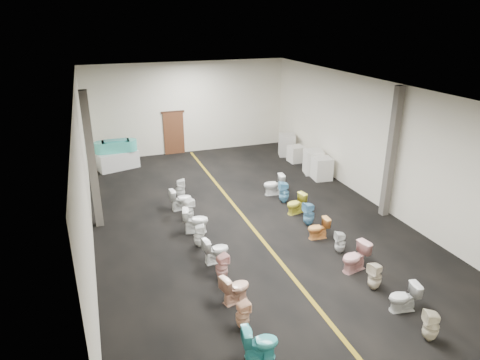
% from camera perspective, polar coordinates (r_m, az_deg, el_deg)
% --- Properties ---
extents(floor, '(16.00, 16.00, 0.00)m').
position_cam_1_polar(floor, '(15.03, 0.39, -4.84)').
color(floor, black).
rests_on(floor, ground).
extents(ceiling, '(16.00, 16.00, 0.00)m').
position_cam_1_polar(ceiling, '(13.65, 0.44, 12.37)').
color(ceiling, black).
rests_on(ceiling, ground).
extents(wall_back, '(10.00, 0.00, 10.00)m').
position_cam_1_polar(wall_back, '(21.63, -6.92, 9.50)').
color(wall_back, beige).
rests_on(wall_back, ground).
extents(wall_front, '(10.00, 0.00, 10.00)m').
position_cam_1_polar(wall_front, '(7.89, 21.24, -14.05)').
color(wall_front, beige).
rests_on(wall_front, ground).
extents(wall_left, '(0.00, 16.00, 16.00)m').
position_cam_1_polar(wall_left, '(13.42, -20.10, 0.94)').
color(wall_left, beige).
rests_on(wall_left, ground).
extents(wall_right, '(0.00, 16.00, 16.00)m').
position_cam_1_polar(wall_right, '(16.49, 17.04, 4.99)').
color(wall_right, beige).
rests_on(wall_right, ground).
extents(aisle_stripe, '(0.12, 15.60, 0.01)m').
position_cam_1_polar(aisle_stripe, '(15.03, 0.39, -4.83)').
color(aisle_stripe, olive).
rests_on(aisle_stripe, floor).
extents(back_door, '(1.00, 0.10, 2.10)m').
position_cam_1_polar(back_door, '(21.70, -8.81, 6.18)').
color(back_door, '#562D19').
rests_on(back_door, floor).
extents(door_frame, '(1.15, 0.08, 0.10)m').
position_cam_1_polar(door_frame, '(21.46, -8.98, 8.95)').
color(door_frame, '#331C11').
rests_on(door_frame, back_door).
extents(column_left, '(0.25, 0.25, 4.50)m').
position_cam_1_polar(column_left, '(14.36, -19.16, 2.37)').
color(column_left, '#59544C').
rests_on(column_left, floor).
extents(column_right, '(0.25, 0.25, 4.50)m').
position_cam_1_polar(column_right, '(15.22, 19.54, 3.36)').
color(column_right, '#59544C').
rests_on(column_right, floor).
extents(display_table, '(1.97, 1.37, 0.79)m').
position_cam_1_polar(display_table, '(20.26, -16.03, 2.57)').
color(display_table, silver).
rests_on(display_table, floor).
extents(bathtub, '(1.86, 0.66, 0.55)m').
position_cam_1_polar(bathtub, '(20.07, -16.22, 4.39)').
color(bathtub, '#43C1B0').
rests_on(bathtub, display_table).
extents(appliance_crate_a, '(0.82, 0.82, 0.95)m').
position_cam_1_polar(appliance_crate_a, '(18.51, 10.86, 1.53)').
color(appliance_crate_a, silver).
rests_on(appliance_crate_a, floor).
extents(appliance_crate_b, '(0.93, 0.93, 1.06)m').
position_cam_1_polar(appliance_crate_b, '(19.11, 9.75, 2.40)').
color(appliance_crate_b, silver).
rests_on(appliance_crate_b, floor).
extents(appliance_crate_c, '(0.69, 0.69, 0.76)m').
position_cam_1_polar(appliance_crate_c, '(20.56, 7.48, 3.46)').
color(appliance_crate_c, silver).
rests_on(appliance_crate_c, floor).
extents(appliance_crate_d, '(0.94, 0.94, 1.07)m').
position_cam_1_polar(appliance_crate_d, '(21.41, 6.26, 4.67)').
color(appliance_crate_d, beige).
rests_on(appliance_crate_d, floor).
extents(toilet_left_0, '(0.80, 0.52, 0.76)m').
position_cam_1_polar(toilet_left_0, '(9.31, 2.71, -20.83)').
color(toilet_left_0, '#3BB2B4').
rests_on(toilet_left_0, floor).
extents(toilet_left_1, '(0.36, 0.36, 0.69)m').
position_cam_1_polar(toilet_left_1, '(10.00, 0.34, -17.59)').
color(toilet_left_1, '#F3BC94').
rests_on(toilet_left_1, floor).
extents(toilet_left_2, '(0.83, 0.60, 0.76)m').
position_cam_1_polar(toilet_left_2, '(10.75, -0.63, -14.19)').
color(toilet_left_2, '#EDB597').
rests_on(toilet_left_2, floor).
extents(toilet_left_3, '(0.42, 0.41, 0.73)m').
position_cam_1_polar(toilet_left_3, '(11.56, -2.45, -11.50)').
color(toilet_left_3, '#DEA19A').
rests_on(toilet_left_3, floor).
extents(toilet_left_4, '(0.78, 0.49, 0.76)m').
position_cam_1_polar(toilet_left_4, '(12.28, -3.23, -9.29)').
color(toilet_left_4, white).
rests_on(toilet_left_4, floor).
extents(toilet_left_5, '(0.38, 0.38, 0.71)m').
position_cam_1_polar(toilet_left_5, '(13.09, -5.48, -7.40)').
color(toilet_left_5, white).
rests_on(toilet_left_5, floor).
extents(toilet_left_6, '(0.90, 0.64, 0.83)m').
position_cam_1_polar(toilet_left_6, '(13.89, -5.95, -5.37)').
color(toilet_left_6, white).
rests_on(toilet_left_6, floor).
extents(toilet_left_7, '(0.45, 0.45, 0.77)m').
position_cam_1_polar(toilet_left_7, '(14.70, -6.88, -3.97)').
color(toilet_left_7, white).
rests_on(toilet_left_7, floor).
extents(toilet_left_8, '(0.80, 0.49, 0.79)m').
position_cam_1_polar(toilet_left_8, '(15.54, -7.89, -2.52)').
color(toilet_left_8, white).
rests_on(toilet_left_8, floor).
extents(toilet_left_9, '(0.41, 0.40, 0.77)m').
position_cam_1_polar(toilet_left_9, '(16.47, -7.97, -1.16)').
color(toilet_left_9, white).
rests_on(toilet_left_9, floor).
extents(toilet_right_0, '(0.43, 0.42, 0.74)m').
position_cam_1_polar(toilet_right_0, '(10.53, 24.13, -17.33)').
color(toilet_right_0, beige).
rests_on(toilet_right_0, floor).
extents(toilet_right_1, '(0.77, 0.52, 0.73)m').
position_cam_1_polar(toilet_right_1, '(11.17, 20.97, -14.42)').
color(toilet_right_1, silver).
rests_on(toilet_right_1, floor).
extents(toilet_right_2, '(0.42, 0.41, 0.76)m').
position_cam_1_polar(toilet_right_2, '(11.68, 17.55, -12.12)').
color(toilet_right_2, beige).
rests_on(toilet_right_2, floor).
extents(toilet_right_3, '(0.88, 0.61, 0.82)m').
position_cam_1_polar(toilet_right_3, '(12.28, 15.10, -9.92)').
color(toilet_right_3, '#E5A5A1').
rests_on(toilet_right_3, floor).
extents(toilet_right_4, '(0.36, 0.35, 0.69)m').
position_cam_1_polar(toilet_right_4, '(13.04, 13.21, -8.10)').
color(toilet_right_4, silver).
rests_on(toilet_right_4, floor).
extents(toilet_right_5, '(0.70, 0.43, 0.69)m').
position_cam_1_polar(toilet_right_5, '(13.69, 10.39, -6.36)').
color(toilet_right_5, '#EB9A4B').
rests_on(toilet_right_5, floor).
extents(toilet_right_6, '(0.41, 0.40, 0.81)m').
position_cam_1_polar(toilet_right_6, '(14.43, 9.17, -4.50)').
color(toilet_right_6, '#67A8D0').
rests_on(toilet_right_6, floor).
extents(toilet_right_7, '(0.79, 0.55, 0.73)m').
position_cam_1_polar(toilet_right_7, '(15.22, 7.47, -3.16)').
color(toilet_right_7, yellow).
rests_on(toilet_right_7, floor).
extents(toilet_right_8, '(0.44, 0.44, 0.83)m').
position_cam_1_polar(toilet_right_8, '(16.00, 5.90, -1.63)').
color(toilet_right_8, '#6BB4DD').
rests_on(toilet_right_8, floor).
extents(toilet_right_9, '(0.84, 0.53, 0.82)m').
position_cam_1_polar(toilet_right_9, '(16.69, 4.52, -0.62)').
color(toilet_right_9, white).
rests_on(toilet_right_9, floor).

